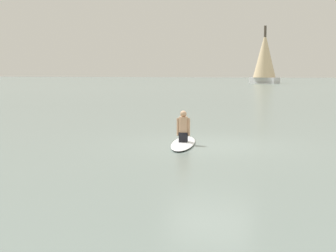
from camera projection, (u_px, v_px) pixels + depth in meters
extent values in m
plane|color=slate|center=(210.00, 146.00, 13.85)|extent=(400.00, 400.00, 0.00)
ellipsoid|color=white|center=(183.00, 143.00, 14.03)|extent=(1.36, 3.05, 0.08)
cube|color=black|center=(183.00, 137.00, 14.01)|extent=(0.31, 0.35, 0.28)
cylinder|color=tan|center=(183.00, 125.00, 13.97)|extent=(0.32, 0.32, 0.47)
sphere|color=tan|center=(183.00, 114.00, 13.94)|extent=(0.19, 0.19, 0.19)
cylinder|color=tan|center=(189.00, 127.00, 13.96)|extent=(0.09, 0.09, 0.52)
cylinder|color=tan|center=(178.00, 127.00, 14.00)|extent=(0.09, 0.09, 0.52)
cube|color=silver|center=(264.00, 80.00, 95.96)|extent=(6.53, 4.94, 1.16)
cylinder|color=#4C4238|center=(265.00, 52.00, 95.32)|extent=(0.52, 0.52, 10.26)
cone|color=beige|center=(265.00, 55.00, 95.39)|extent=(6.17, 6.17, 9.03)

